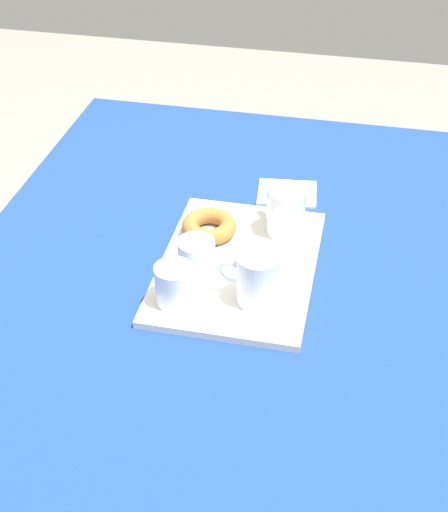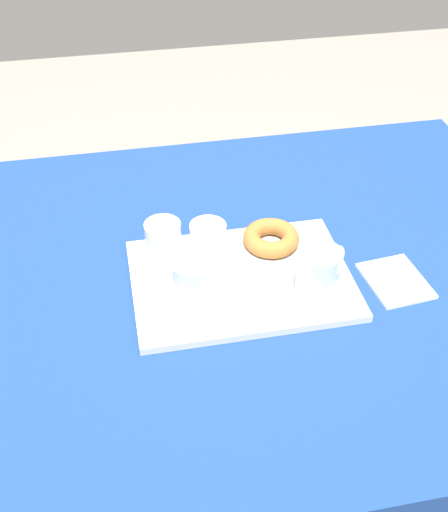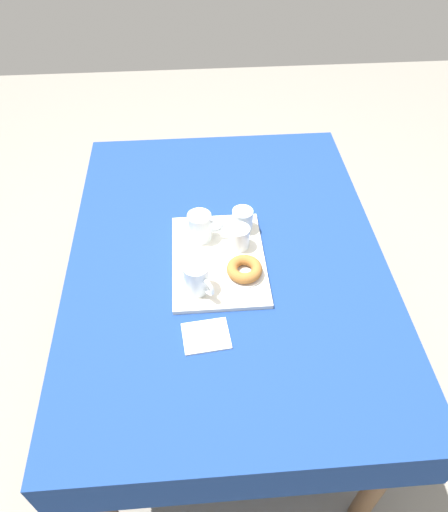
{
  "view_description": "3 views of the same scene",
  "coord_description": "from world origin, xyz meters",
  "px_view_note": "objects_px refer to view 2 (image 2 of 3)",
  "views": [
    {
      "loc": [
        -1.07,
        -0.24,
        1.63
      ],
      "look_at": [
        0.02,
        -0.0,
        0.78
      ],
      "focal_mm": 51.61,
      "sensor_mm": 36.0,
      "label": 1
    },
    {
      "loc": [
        -0.17,
        -0.91,
        1.56
      ],
      "look_at": [
        0.01,
        -0.0,
        0.79
      ],
      "focal_mm": 45.29,
      "sensor_mm": 36.0,
      "label": 2
    },
    {
      "loc": [
        1.08,
        -0.09,
        1.86
      ],
      "look_at": [
        0.06,
        -0.01,
        0.79
      ],
      "focal_mm": 33.37,
      "sensor_mm": 36.0,
      "label": 3
    }
  ],
  "objects_px": {
    "serving_tray": "(241,280)",
    "sugar_donut_left": "(271,238)",
    "water_glass_near": "(208,243)",
    "donut_plate_left": "(271,246)",
    "paper_napkin": "(396,281)",
    "tea_mug_left": "(319,275)",
    "dining_table": "(221,308)",
    "tea_mug_right": "(193,284)",
    "water_glass_far": "(164,242)"
  },
  "relations": [
    {
      "from": "tea_mug_left",
      "to": "sugar_donut_left",
      "type": "bearing_deg",
      "value": 108.3
    },
    {
      "from": "dining_table",
      "to": "donut_plate_left",
      "type": "distance_m",
      "value": 0.16
    },
    {
      "from": "donut_plate_left",
      "to": "paper_napkin",
      "type": "relative_size",
      "value": 0.9
    },
    {
      "from": "water_glass_near",
      "to": "donut_plate_left",
      "type": "height_order",
      "value": "water_glass_near"
    },
    {
      "from": "water_glass_near",
      "to": "sugar_donut_left",
      "type": "xyz_separation_m",
      "value": [
        0.13,
        0.01,
        -0.01
      ]
    },
    {
      "from": "serving_tray",
      "to": "water_glass_near",
      "type": "distance_m",
      "value": 0.1
    },
    {
      "from": "tea_mug_right",
      "to": "paper_napkin",
      "type": "bearing_deg",
      "value": -0.25
    },
    {
      "from": "dining_table",
      "to": "sugar_donut_left",
      "type": "xyz_separation_m",
      "value": [
        0.11,
        0.05,
        0.13
      ]
    },
    {
      "from": "water_glass_far",
      "to": "tea_mug_left",
      "type": "bearing_deg",
      "value": -32.06
    },
    {
      "from": "tea_mug_right",
      "to": "sugar_donut_left",
      "type": "xyz_separation_m",
      "value": [
        0.17,
        0.13,
        -0.02
      ]
    },
    {
      "from": "dining_table",
      "to": "tea_mug_left",
      "type": "bearing_deg",
      "value": -32.4
    },
    {
      "from": "serving_tray",
      "to": "sugar_donut_left",
      "type": "distance_m",
      "value": 0.11
    },
    {
      "from": "water_glass_near",
      "to": "paper_napkin",
      "type": "height_order",
      "value": "water_glass_near"
    },
    {
      "from": "tea_mug_left",
      "to": "paper_napkin",
      "type": "xyz_separation_m",
      "value": [
        0.16,
        0.02,
        -0.06
      ]
    },
    {
      "from": "dining_table",
      "to": "water_glass_near",
      "type": "bearing_deg",
      "value": 112.25
    },
    {
      "from": "tea_mug_right",
      "to": "water_glass_near",
      "type": "relative_size",
      "value": 1.53
    },
    {
      "from": "tea_mug_left",
      "to": "sugar_donut_left",
      "type": "height_order",
      "value": "tea_mug_left"
    },
    {
      "from": "tea_mug_right",
      "to": "dining_table",
      "type": "bearing_deg",
      "value": 51.22
    },
    {
      "from": "water_glass_near",
      "to": "paper_napkin",
      "type": "bearing_deg",
      "value": -20.13
    },
    {
      "from": "water_glass_near",
      "to": "paper_napkin",
      "type": "distance_m",
      "value": 0.36
    },
    {
      "from": "water_glass_far",
      "to": "paper_napkin",
      "type": "xyz_separation_m",
      "value": [
        0.42,
        -0.14,
        -0.05
      ]
    },
    {
      "from": "tea_mug_left",
      "to": "tea_mug_right",
      "type": "height_order",
      "value": "same"
    },
    {
      "from": "serving_tray",
      "to": "tea_mug_left",
      "type": "xyz_separation_m",
      "value": [
        0.12,
        -0.07,
        0.05
      ]
    },
    {
      "from": "paper_napkin",
      "to": "serving_tray",
      "type": "bearing_deg",
      "value": 169.29
    },
    {
      "from": "donut_plate_left",
      "to": "paper_napkin",
      "type": "height_order",
      "value": "donut_plate_left"
    },
    {
      "from": "dining_table",
      "to": "sugar_donut_left",
      "type": "bearing_deg",
      "value": 23.01
    },
    {
      "from": "donut_plate_left",
      "to": "dining_table",
      "type": "bearing_deg",
      "value": -156.99
    },
    {
      "from": "dining_table",
      "to": "paper_napkin",
      "type": "bearing_deg",
      "value": -14.44
    },
    {
      "from": "tea_mug_right",
      "to": "donut_plate_left",
      "type": "xyz_separation_m",
      "value": [
        0.17,
        0.13,
        -0.04
      ]
    },
    {
      "from": "serving_tray",
      "to": "tea_mug_right",
      "type": "bearing_deg",
      "value": -151.94
    },
    {
      "from": "serving_tray",
      "to": "donut_plate_left",
      "type": "distance_m",
      "value": 0.11
    },
    {
      "from": "tea_mug_right",
      "to": "paper_napkin",
      "type": "xyz_separation_m",
      "value": [
        0.39,
        -0.0,
        -0.06
      ]
    },
    {
      "from": "tea_mug_left",
      "to": "donut_plate_left",
      "type": "xyz_separation_m",
      "value": [
        -0.05,
        0.15,
        -0.04
      ]
    },
    {
      "from": "dining_table",
      "to": "tea_mug_right",
      "type": "bearing_deg",
      "value": -128.78
    },
    {
      "from": "dining_table",
      "to": "serving_tray",
      "type": "xyz_separation_m",
      "value": [
        0.03,
        -0.03,
        0.1
      ]
    },
    {
      "from": "dining_table",
      "to": "water_glass_far",
      "type": "xyz_separation_m",
      "value": [
        -0.1,
        0.06,
        0.14
      ]
    },
    {
      "from": "sugar_donut_left",
      "to": "paper_napkin",
      "type": "distance_m",
      "value": 0.25
    },
    {
      "from": "sugar_donut_left",
      "to": "paper_napkin",
      "type": "height_order",
      "value": "sugar_donut_left"
    },
    {
      "from": "serving_tray",
      "to": "sugar_donut_left",
      "type": "relative_size",
      "value": 3.7
    },
    {
      "from": "tea_mug_left",
      "to": "paper_napkin",
      "type": "distance_m",
      "value": 0.17
    },
    {
      "from": "water_glass_near",
      "to": "paper_napkin",
      "type": "relative_size",
      "value": 0.59
    },
    {
      "from": "serving_tray",
      "to": "water_glass_far",
      "type": "height_order",
      "value": "water_glass_far"
    },
    {
      "from": "serving_tray",
      "to": "water_glass_near",
      "type": "xyz_separation_m",
      "value": [
        -0.05,
        0.07,
        0.04
      ]
    },
    {
      "from": "serving_tray",
      "to": "sugar_donut_left",
      "type": "height_order",
      "value": "sugar_donut_left"
    },
    {
      "from": "tea_mug_left",
      "to": "serving_tray",
      "type": "bearing_deg",
      "value": 149.93
    },
    {
      "from": "water_glass_far",
      "to": "dining_table",
      "type": "bearing_deg",
      "value": -31.5
    },
    {
      "from": "tea_mug_left",
      "to": "tea_mug_right",
      "type": "bearing_deg",
      "value": 175.1
    },
    {
      "from": "serving_tray",
      "to": "tea_mug_right",
      "type": "distance_m",
      "value": 0.12
    },
    {
      "from": "dining_table",
      "to": "donut_plate_left",
      "type": "height_order",
      "value": "donut_plate_left"
    },
    {
      "from": "tea_mug_right",
      "to": "serving_tray",
      "type": "bearing_deg",
      "value": 28.06
    }
  ]
}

